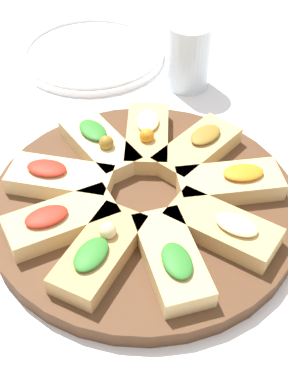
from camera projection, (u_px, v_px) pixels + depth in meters
ground_plane at (144, 211)px, 0.67m from camera, size 3.00×3.00×0.00m
serving_board at (144, 205)px, 0.66m from camera, size 0.38×0.38×0.02m
focaccia_slice_0 at (198, 149)px, 0.70m from camera, size 0.11×0.14×0.03m
focaccia_slice_1 at (147, 136)px, 0.72m from camera, size 0.07×0.13×0.04m
focaccia_slice_2 at (99, 144)px, 0.71m from camera, size 0.13×0.13×0.04m
focaccia_slice_3 at (60, 178)px, 0.66m from camera, size 0.13×0.06×0.03m
focaccia_slice_4 at (60, 221)px, 0.61m from camera, size 0.14×0.12×0.03m
focaccia_slice_5 at (99, 252)px, 0.58m from camera, size 0.09×0.14×0.04m
focaccia_slice_6 at (172, 259)px, 0.57m from camera, size 0.11×0.14×0.03m
focaccia_slice_7 at (223, 228)px, 0.60m from camera, size 0.14×0.10×0.03m
focaccia_slice_8 at (230, 182)px, 0.66m from camera, size 0.14×0.09×0.03m
plate_left at (92, 53)px, 0.93m from camera, size 0.25×0.25×0.02m
water_glass at (189, 56)px, 0.84m from camera, size 0.07×0.07×0.11m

